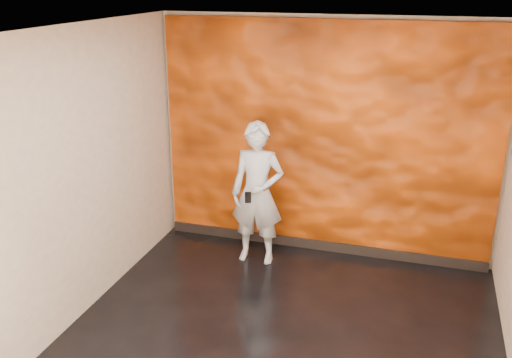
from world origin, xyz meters
name	(u,v)px	position (x,y,z in m)	size (l,w,h in m)	color
room	(282,200)	(0.00, 0.00, 1.40)	(4.02, 4.02, 2.81)	black
feature_wall	(325,141)	(0.00, 1.96, 1.38)	(3.90, 0.06, 2.75)	#FF5C0B
baseboard	(320,245)	(0.00, 1.92, 0.06)	(3.90, 0.04, 0.12)	black
man	(257,194)	(-0.67, 1.46, 0.84)	(0.61, 0.40, 1.67)	#A3A8B3
phone	(248,197)	(-0.69, 1.17, 0.89)	(0.07, 0.01, 0.13)	black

